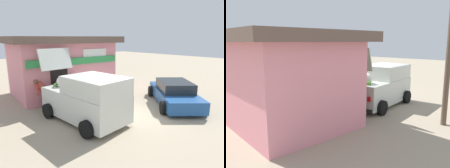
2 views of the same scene
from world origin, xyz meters
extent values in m
plane|color=tan|center=(0.00, 0.00, 0.00)|extent=(60.00, 60.00, 0.00)
cube|color=pink|center=(-0.05, 5.41, 1.55)|extent=(5.74, 4.30, 3.10)
cube|color=green|center=(-0.23, 3.45, 2.17)|extent=(5.13, 0.59, 0.36)
cube|color=black|center=(-1.20, 3.57, 1.00)|extent=(0.90, 0.14, 2.00)
cube|color=white|center=(0.96, 3.36, 2.48)|extent=(1.50, 0.20, 0.60)
cube|color=brown|center=(-0.05, 5.41, 3.28)|extent=(6.55, 5.11, 0.36)
cube|color=silver|center=(-1.52, 0.90, 0.72)|extent=(2.05, 3.92, 1.09)
cube|color=silver|center=(-1.47, 0.18, 1.60)|extent=(1.88, 2.47, 0.68)
cube|color=black|center=(-1.39, -0.94, 1.57)|extent=(1.52, 0.19, 0.51)
cube|color=silver|center=(-1.67, 2.95, 2.42)|extent=(1.63, 0.47, 0.97)
ellipsoid|color=silver|center=(-1.54, 2.03, 1.47)|extent=(0.50, 0.42, 0.42)
ellipsoid|color=silver|center=(-1.76, 2.19, 1.51)|extent=(0.57, 0.48, 0.48)
cylinder|color=#72A041|center=(-1.65, 2.23, 1.32)|extent=(0.24, 0.26, 0.10)
cylinder|color=#5F963D|center=(-2.02, 2.37, 1.35)|extent=(0.26, 0.25, 0.16)
cylinder|color=#6BAD39|center=(-1.42, 1.82, 1.33)|extent=(0.26, 0.30, 0.13)
cylinder|color=#64B739|center=(-1.47, 2.15, 1.34)|extent=(0.32, 0.32, 0.16)
cube|color=black|center=(-1.66, 2.84, 0.26)|extent=(1.70, 0.20, 0.16)
cube|color=red|center=(-2.35, 2.80, 0.78)|extent=(0.14, 0.07, 0.20)
cube|color=red|center=(-0.96, 2.90, 0.78)|extent=(0.14, 0.07, 0.20)
cylinder|color=black|center=(-2.39, -0.45, 0.32)|extent=(0.26, 0.65, 0.64)
cylinder|color=black|center=(-0.47, -0.32, 0.32)|extent=(0.26, 0.65, 0.64)
cylinder|color=black|center=(-2.57, 2.12, 0.32)|extent=(0.26, 0.65, 0.64)
cylinder|color=black|center=(-0.65, 2.26, 0.32)|extent=(0.26, 0.65, 0.64)
cube|color=#1E4C8C|center=(3.13, -0.49, 0.45)|extent=(4.11, 4.31, 0.57)
cube|color=#1E2328|center=(3.13, -0.49, 0.98)|extent=(2.48, 2.52, 0.48)
cylinder|color=black|center=(4.78, -0.03, 0.30)|extent=(0.57, 0.60, 0.60)
cylinder|color=black|center=(3.40, 1.21, 0.30)|extent=(0.57, 0.60, 0.60)
cylinder|color=black|center=(2.85, -2.18, 0.30)|extent=(0.57, 0.60, 0.60)
cylinder|color=black|center=(1.47, -0.95, 0.30)|extent=(0.57, 0.60, 0.60)
cylinder|color=navy|center=(-0.38, 3.28, 0.39)|extent=(0.15, 0.15, 0.78)
cylinder|color=navy|center=(-0.67, 3.11, 0.39)|extent=(0.15, 0.15, 0.78)
cylinder|color=silver|center=(-0.52, 3.20, 1.05)|extent=(0.47, 0.47, 0.55)
sphere|color=brown|center=(-0.52, 3.20, 1.44)|extent=(0.21, 0.21, 0.21)
cylinder|color=silver|center=(-0.32, 3.32, 1.07)|extent=(0.09, 0.09, 0.52)
cylinder|color=silver|center=(-0.73, 3.07, 1.07)|extent=(0.09, 0.09, 0.52)
cylinder|color=navy|center=(-2.11, 3.29, 0.40)|extent=(0.15, 0.15, 0.81)
cylinder|color=navy|center=(-1.93, 3.58, 0.40)|extent=(0.15, 0.15, 0.81)
cylinder|color=#CC4C3F|center=(-2.18, 3.53, 1.02)|extent=(0.71, 0.62, 0.66)
sphere|color=brown|center=(-2.40, 3.67, 1.33)|extent=(0.22, 0.22, 0.22)
cylinder|color=#CC4C3F|center=(-2.46, 3.43, 0.97)|extent=(0.09, 0.09, 0.54)
cylinder|color=#CC4C3F|center=(-2.21, 3.84, 0.97)|extent=(0.09, 0.09, 0.54)
ellipsoid|color=silver|center=(-1.75, 4.15, 0.20)|extent=(0.76, 0.73, 0.39)
cylinder|color=#59A345|center=(-1.75, 4.53, 0.06)|extent=(0.32, 0.23, 0.12)
cylinder|color=#5E973E|center=(-1.55, 4.47, 0.07)|extent=(0.25, 0.35, 0.15)
cylinder|color=#59B433|center=(-1.81, 4.31, 0.06)|extent=(0.24, 0.13, 0.12)
cylinder|color=silver|center=(2.39, 2.35, 0.20)|extent=(0.34, 0.34, 0.40)
camera|label=1|loc=(-6.07, -5.81, 3.41)|focal=32.50mm
camera|label=2|loc=(-7.82, 10.52, 3.12)|focal=37.75mm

